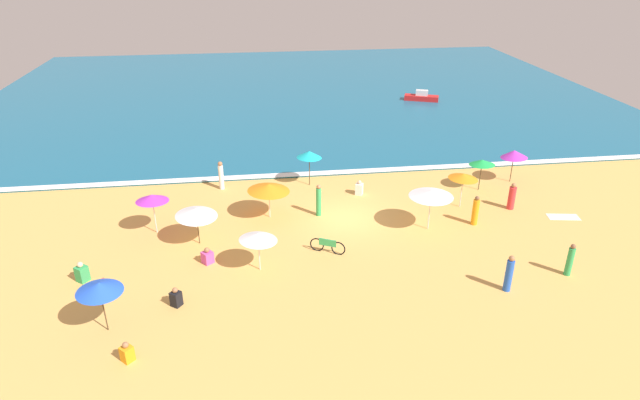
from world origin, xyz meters
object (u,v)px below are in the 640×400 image
Objects in this scene: beach_umbrella_2 at (152,198)px; beach_umbrella_3 at (431,194)px; small_boat_0 at (421,97)px; beach_umbrella_0 at (309,154)px; beachgoer_9 at (570,260)px; beachgoer_1 at (82,273)px; beachgoer_4 at (359,188)px; beach_umbrella_4 at (258,237)px; parked_bicycle at (328,246)px; beachgoer_2 at (319,201)px; beach_umbrella_6 at (269,188)px; beachgoer_10 at (509,274)px; beach_umbrella_8 at (514,154)px; beach_umbrella_7 at (463,176)px; beachgoer_8 at (475,211)px; beach_umbrella_5 at (196,212)px; beach_umbrella_9 at (99,287)px; beachgoer_5 at (221,176)px; beachgoer_0 at (176,298)px; beachgoer_3 at (207,256)px; beach_umbrella_1 at (482,162)px; beachgoer_6 at (127,353)px; beachgoer_7 at (512,197)px.

beach_umbrella_2 reaches higher than beach_umbrella_3.
beach_umbrella_2 is 0.68× the size of small_boat_0.
beachgoer_9 is (10.48, -11.60, -1.26)m from beach_umbrella_0.
beachgoer_4 is at bearing 27.56° from beachgoer_1.
small_boat_0 is at bearing 59.26° from beach_umbrella_4.
beach_umbrella_0 is 1.38× the size of parked_bicycle.
small_boat_0 is at bearing 60.01° from beachgoer_2.
small_boat_0 is (2.37, 29.64, -0.33)m from beachgoer_9.
beach_umbrella_6 is 1.34× the size of beachgoer_10.
beachgoer_4 is (11.42, 3.21, -1.60)m from beach_umbrella_2.
beach_umbrella_8 is 19.27m from small_boat_0.
beach_umbrella_7 is (11.60, 5.08, 0.15)m from beach_umbrella_4.
beach_umbrella_8 is at bearing 78.12° from beachgoer_9.
beachgoer_8 is (11.57, 2.93, -0.96)m from beach_umbrella_4.
beachgoer_9 is at bearing -16.97° from beach_umbrella_5.
beach_umbrella_9 is 2.29× the size of beachgoer_1.
beachgoer_2 reaches higher than beachgoer_9.
beachgoer_5 is (-18.09, 1.29, -0.97)m from beach_umbrella_8.
beachgoer_0 is at bearing 26.49° from beach_umbrella_9.
beachgoer_2 is (-12.65, -3.02, -0.96)m from beach_umbrella_8.
beach_umbrella_9 is at bearing -153.51° from beachgoer_0.
beach_umbrella_7 is at bearing 83.02° from beachgoer_10.
beach_umbrella_2 is 16.85m from beach_umbrella_7.
beachgoer_3 is at bearing -178.35° from parked_bicycle.
beach_umbrella_4 is at bearing -152.17° from beach_umbrella_1.
beachgoer_2 is at bearing 5.39° from beach_umbrella_2.
beach_umbrella_6 is 11.13m from beachgoer_8.
small_boat_0 is (10.06, 19.84, 0.04)m from beachgoer_4.
beach_umbrella_7 reaches higher than beachgoer_1.
beachgoer_4 is (2.79, -1.81, -1.63)m from beach_umbrella_0.
beachgoer_7 reaches higher than beachgoer_6.
beach_umbrella_1 reaches higher than beachgoer_3.
parked_bicycle is 11.53m from beachgoer_7.
beachgoer_0 is (-3.54, -2.29, -1.36)m from beach_umbrella_4.
beach_umbrella_9 reaches higher than beach_umbrella_4.
beachgoer_6 is at bearing -119.60° from beach_umbrella_0.
beachgoer_5 reaches higher than beachgoer_1.
beach_umbrella_0 is 0.97× the size of beach_umbrella_8.
beach_umbrella_1 is 0.94× the size of beach_umbrella_4.
beachgoer_7 is (17.29, 1.62, -1.04)m from beach_umbrella_5.
parked_bicycle is 0.95× the size of beachgoer_10.
beach_umbrella_5 reaches higher than small_boat_0.
beach_umbrella_6 is 1.45× the size of beachgoer_9.
small_boat_0 is at bearing 48.40° from beachgoer_1.
beach_umbrella_4 is 12.66m from beach_umbrella_7.
beach_umbrella_3 is at bearing 105.79° from beachgoer_10.
beach_umbrella_2 is at bearing 57.27° from beachgoer_1.
beach_umbrella_4 is at bearing -77.91° from beachgoer_5.
beach_umbrella_1 is at bearing 8.77° from beach_umbrella_2.
beachgoer_0 is 3.39m from beachgoer_3.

